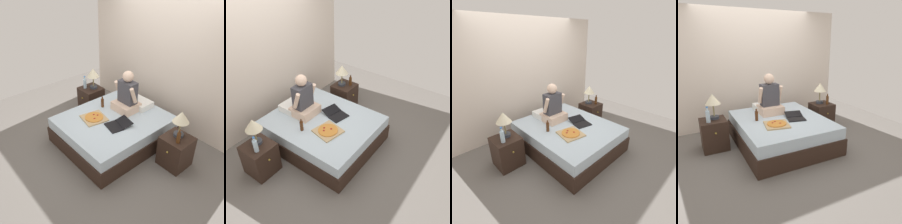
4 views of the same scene
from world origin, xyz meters
The scene contains 14 objects.
ground_plane centered at (0.00, 0.00, 0.00)m, with size 5.95×5.95×0.00m, color #66605B.
wall_back centered at (0.00, 1.30, 1.25)m, with size 3.95×0.12×2.50m, color beige.
bed centered at (0.00, 0.00, 0.25)m, with size 1.59×1.88×0.50m.
nightstand_left centered at (-1.15, 0.35, 0.27)m, with size 0.44×0.47×0.55m.
lamp_on_left_nightstand centered at (-1.11, 0.40, 0.87)m, with size 0.26×0.26×0.45m.
water_bottle centered at (-1.23, 0.26, 0.66)m, with size 0.07×0.07×0.28m.
nightstand_right centered at (1.15, 0.35, 0.27)m, with size 0.44×0.47×0.55m.
lamp_on_right_nightstand centered at (1.12, 0.40, 0.87)m, with size 0.26×0.26×0.45m.
beer_bottle centered at (1.22, 0.25, 0.64)m, with size 0.06×0.06×0.23m.
pillow centered at (-0.03, 0.66, 0.56)m, with size 0.52×0.34×0.12m, color white.
person_seated centered at (-0.06, 0.38, 0.79)m, with size 0.47×0.40×0.78m.
laptop centered at (0.24, -0.12, 0.52)m, with size 0.40×0.47×0.07m.
pizza_box centered at (-0.21, -0.28, 0.52)m, with size 0.47×0.47×0.05m.
beer_bottle_on_bed centered at (-0.43, 0.09, 0.59)m, with size 0.06×0.06×0.22m.
Camera 4 is at (-1.57, -3.46, 1.87)m, focal length 35.00 mm.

